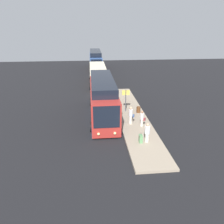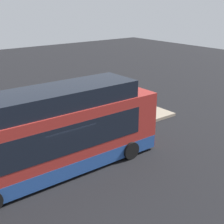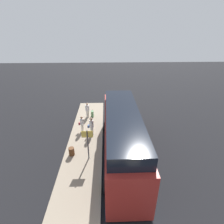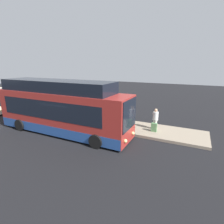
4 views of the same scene
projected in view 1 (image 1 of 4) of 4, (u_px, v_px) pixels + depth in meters
name	position (u px, v px, depth m)	size (l,w,h in m)	color
ground	(103.00, 117.00, 23.53)	(80.00, 80.00, 0.00)	black
platform	(131.00, 115.00, 23.78)	(20.00, 3.01, 0.20)	gray
bus_lead	(103.00, 99.00, 23.25)	(11.04, 2.83, 4.04)	maroon
bus_second	(98.00, 75.00, 36.27)	(10.55, 2.87, 2.89)	beige
bus_third	(96.00, 61.00, 48.25)	(11.77, 2.79, 3.96)	#33518C
passenger_boarding	(147.00, 132.00, 17.79)	(0.53, 0.53, 1.67)	silver
passenger_waiting	(131.00, 115.00, 21.05)	(0.47, 0.62, 1.78)	silver
passenger_with_bags	(142.00, 118.00, 20.57)	(0.52, 0.59, 1.57)	silver
suitcase	(141.00, 139.00, 17.91)	(0.43, 0.26, 0.90)	#598C59
sign_post	(126.00, 97.00, 23.83)	(0.10, 0.84, 2.51)	#4C4C51
trash_bin	(138.00, 110.00, 24.04)	(0.44, 0.44, 0.65)	#593319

